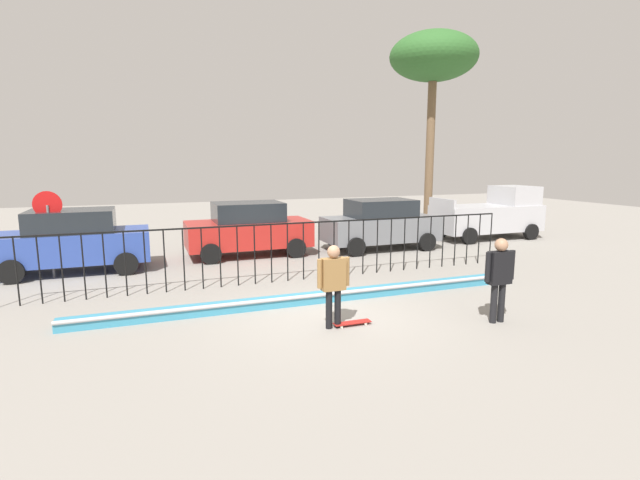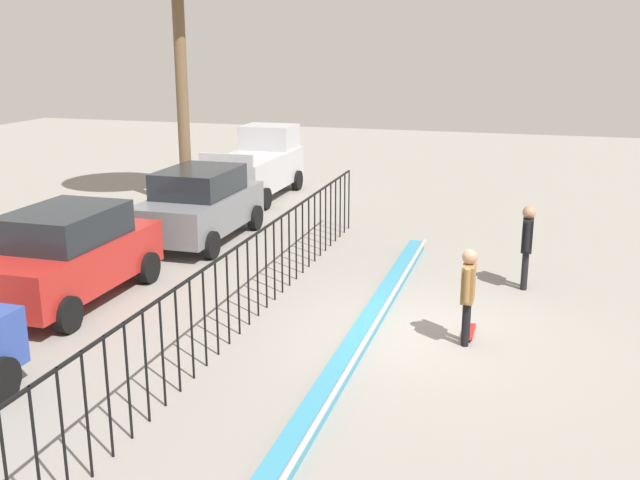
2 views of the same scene
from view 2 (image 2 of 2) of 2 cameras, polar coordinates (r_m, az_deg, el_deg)
ground_plane at (r=13.49m, az=8.41°, el=-7.23°), size 60.00×60.00×0.00m
bowl_coping_ledge at (r=13.62m, az=3.86°, el=-6.32°), size 11.00×0.40×0.27m
perimeter_fence at (r=13.92m, az=-4.86°, el=-1.90°), size 14.04×0.04×1.65m
skateboarder at (r=12.87m, az=11.35°, el=-3.64°), size 0.69×0.26×1.70m
skateboard at (r=13.59m, az=11.37°, el=-6.94°), size 0.80×0.20×0.07m
camera_operator at (r=16.02m, az=15.68°, el=0.04°), size 0.72×0.27×1.79m
parked_car_red at (r=15.55m, az=-18.90°, el=-1.06°), size 4.30×2.12×1.90m
parked_car_gray at (r=19.43m, az=-9.24°, el=2.74°), size 4.30×2.12×1.90m
pickup_truck at (r=24.79m, az=-4.88°, el=5.75°), size 4.70×2.12×2.24m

